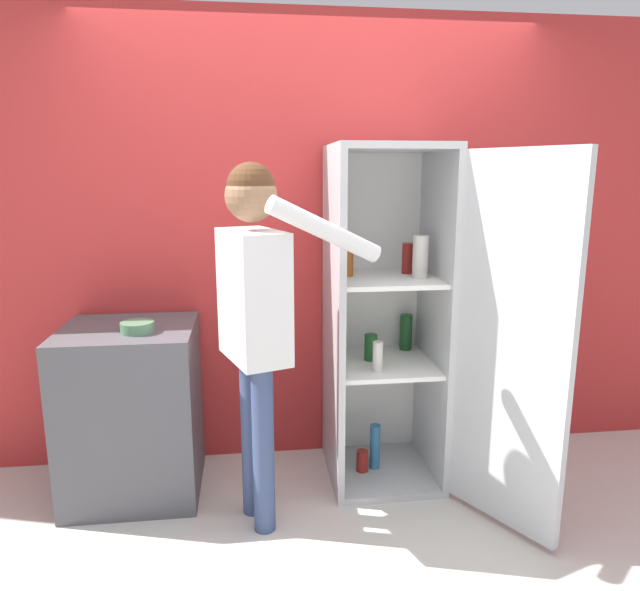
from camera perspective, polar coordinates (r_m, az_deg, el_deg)
ground_plane at (r=2.87m, az=1.76°, el=-23.74°), size 12.00×12.00×0.00m
wall_back at (r=3.32m, az=-0.72°, el=5.12°), size 7.00×0.06×2.55m
refrigerator at (r=3.06m, az=8.72°, el=-2.62°), size 0.93×1.13×1.83m
person at (r=2.61m, az=-6.47°, el=-0.32°), size 0.75×0.51×1.73m
counter at (r=3.22m, az=-18.22°, el=-10.87°), size 0.67×0.62×0.91m
bowl at (r=2.97m, az=-17.81°, el=-3.02°), size 0.16×0.16×0.05m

